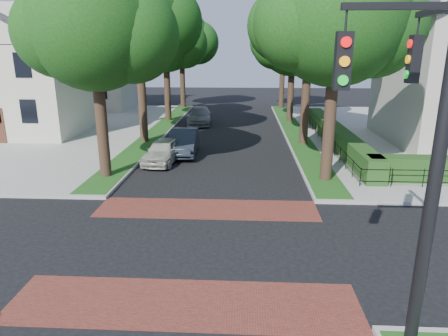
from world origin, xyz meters
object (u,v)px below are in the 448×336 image
(parked_car_rear, at_px, (200,116))
(traffic_signal, at_px, (425,135))
(parked_car_front, at_px, (163,151))
(parked_car_middle, at_px, (184,142))

(parked_car_rear, bearing_deg, traffic_signal, -78.18)
(parked_car_front, relative_size, parked_car_middle, 0.87)
(traffic_signal, distance_m, parked_car_front, 17.12)
(parked_car_front, xyz_separation_m, parked_car_rear, (0.67, 12.82, 0.02))
(parked_car_middle, bearing_deg, parked_car_rear, 88.65)
(traffic_signal, bearing_deg, parked_car_rear, 105.09)
(traffic_signal, relative_size, parked_car_middle, 1.70)
(traffic_signal, relative_size, parked_car_front, 1.95)
(traffic_signal, xyz_separation_m, parked_car_middle, (-7.19, 16.61, -3.93))
(traffic_signal, height_order, parked_car_middle, traffic_signal)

